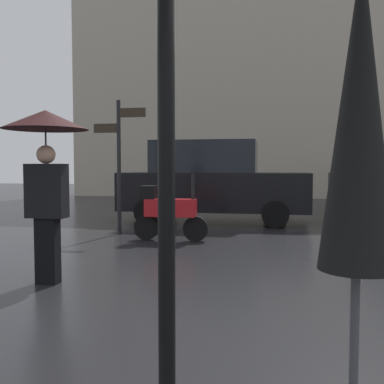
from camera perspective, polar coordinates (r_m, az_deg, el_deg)
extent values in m
plane|color=black|center=(3.21, -1.05, -21.66)|extent=(60.00, 60.00, 0.00)
cylinder|color=black|center=(2.06, -3.38, 3.31)|extent=(0.08, 0.08, 2.71)
cylinder|color=#4C4C51|center=(1.98, 20.39, -22.37)|extent=(0.04, 0.04, 0.90)
cone|color=black|center=(1.80, 21.08, 9.95)|extent=(0.30, 0.30, 1.23)
cube|color=black|center=(5.36, -18.37, -7.31)|extent=(0.25, 0.16, 0.77)
cube|color=black|center=(5.28, -18.51, 0.15)|extent=(0.46, 0.21, 0.62)
sphere|color=tan|center=(5.27, -18.59, 4.68)|extent=(0.21, 0.21, 0.21)
cylinder|color=black|center=(5.28, -18.62, 6.16)|extent=(0.02, 0.02, 0.30)
cone|color=black|center=(5.30, -18.67, 8.96)|extent=(0.97, 0.97, 0.22)
cylinder|color=black|center=(7.94, 0.47, -4.85)|extent=(0.46, 0.09, 0.46)
cylinder|color=black|center=(8.15, -6.00, -4.66)|extent=(0.46, 0.09, 0.46)
cube|color=red|center=(7.99, -2.82, -2.06)|extent=(0.93, 0.32, 0.32)
cube|color=black|center=(8.07, -5.71, -0.03)|extent=(0.28, 0.28, 0.24)
cylinder|color=black|center=(7.88, 0.14, 0.42)|extent=(0.06, 0.06, 0.55)
cube|color=black|center=(10.75, 2.96, 0.12)|extent=(4.55, 1.75, 0.92)
cube|color=black|center=(10.77, 1.77, 4.61)|extent=(2.50, 1.61, 0.77)
cylinder|color=black|center=(11.57, 10.80, -1.99)|extent=(0.61, 0.18, 0.61)
cylinder|color=black|center=(9.83, 10.87, -2.91)|extent=(0.61, 0.18, 0.61)
cylinder|color=black|center=(11.91, -3.57, -1.78)|extent=(0.61, 0.18, 0.61)
cylinder|color=black|center=(10.23, -5.92, -2.63)|extent=(0.61, 0.18, 0.61)
cylinder|color=black|center=(11.45, 22.45, -2.18)|extent=(0.63, 0.18, 0.63)
cylinder|color=black|center=(14.78, 20.15, -0.90)|extent=(0.66, 0.18, 0.66)
cylinder|color=black|center=(13.03, 21.48, -1.46)|extent=(0.66, 0.18, 0.66)
cylinder|color=black|center=(8.87, -9.55, 3.17)|extent=(0.08, 0.08, 2.69)
cube|color=#33281E|center=(8.85, -7.88, 10.28)|extent=(0.56, 0.04, 0.18)
cube|color=#33281E|center=(9.00, -11.17, 8.21)|extent=(0.52, 0.04, 0.18)
cube|color=#B2A893|center=(20.94, 8.86, 17.41)|extent=(17.16, 2.26, 12.96)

